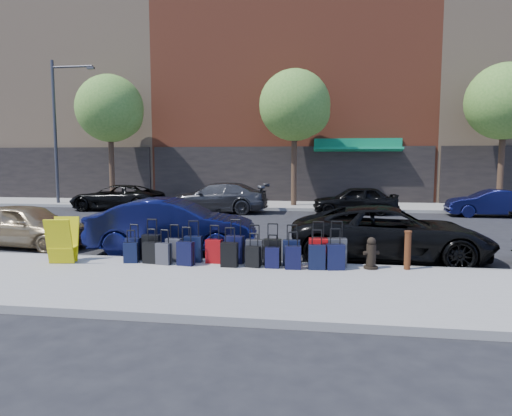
% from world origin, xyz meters
% --- Properties ---
extents(ground, '(120.00, 120.00, 0.00)m').
position_xyz_m(ground, '(0.00, 0.00, 0.00)').
color(ground, black).
rests_on(ground, ground).
extents(sidewalk_near, '(60.00, 4.00, 0.15)m').
position_xyz_m(sidewalk_near, '(0.00, -6.50, 0.07)').
color(sidewalk_near, gray).
rests_on(sidewalk_near, ground).
extents(sidewalk_far, '(60.00, 4.00, 0.15)m').
position_xyz_m(sidewalk_far, '(0.00, 10.00, 0.07)').
color(sidewalk_far, gray).
rests_on(sidewalk_far, ground).
extents(curb_near, '(60.00, 0.08, 0.15)m').
position_xyz_m(curb_near, '(0.00, -4.48, 0.07)').
color(curb_near, gray).
rests_on(curb_near, ground).
extents(curb_far, '(60.00, 0.08, 0.15)m').
position_xyz_m(curb_far, '(0.00, 7.98, 0.07)').
color(curb_far, gray).
rests_on(curb_far, ground).
extents(building_left, '(15.00, 12.12, 16.00)m').
position_xyz_m(building_left, '(-16.00, 17.98, 7.98)').
color(building_left, '#977B5C').
rests_on(building_left, ground).
extents(building_center, '(17.00, 12.85, 20.00)m').
position_xyz_m(building_center, '(0.00, 17.99, 9.98)').
color(building_center, brown).
rests_on(building_center, ground).
extents(tree_left, '(3.80, 3.80, 7.27)m').
position_xyz_m(tree_left, '(-9.86, 9.50, 5.41)').
color(tree_left, black).
rests_on(tree_left, sidewalk_far).
extents(tree_center, '(3.80, 3.80, 7.27)m').
position_xyz_m(tree_center, '(0.64, 9.50, 5.41)').
color(tree_center, black).
rests_on(tree_center, sidewalk_far).
extents(tree_right, '(3.80, 3.80, 7.27)m').
position_xyz_m(tree_right, '(11.14, 9.50, 5.41)').
color(tree_right, black).
rests_on(tree_right, sidewalk_far).
extents(streetlight, '(2.59, 0.18, 8.00)m').
position_xyz_m(streetlight, '(-12.80, 8.80, 4.66)').
color(streetlight, '#333338').
rests_on(streetlight, sidewalk_far).
extents(suitcase_front_0, '(0.38, 0.23, 0.89)m').
position_xyz_m(suitcase_front_0, '(-2.49, -4.79, 0.43)').
color(suitcase_front_0, black).
rests_on(suitcase_front_0, sidewalk_near).
extents(suitcase_front_1, '(0.43, 0.24, 1.02)m').
position_xyz_m(suitcase_front_1, '(-2.03, -4.76, 0.47)').
color(suitcase_front_1, black).
rests_on(suitcase_front_1, sidewalk_near).
extents(suitcase_front_2, '(0.38, 0.23, 0.90)m').
position_xyz_m(suitcase_front_2, '(-1.45, -4.78, 0.43)').
color(suitcase_front_2, '#3F3E44').
rests_on(suitcase_front_2, sidewalk_near).
extents(suitcase_front_3, '(0.43, 0.26, 1.00)m').
position_xyz_m(suitcase_front_3, '(-0.96, -4.78, 0.46)').
color(suitcase_front_3, black).
rests_on(suitcase_front_3, sidewalk_near).
extents(suitcase_front_4, '(0.39, 0.23, 0.91)m').
position_xyz_m(suitcase_front_4, '(-0.44, -4.83, 0.44)').
color(suitcase_front_4, maroon).
rests_on(suitcase_front_4, sidewalk_near).
extents(suitcase_front_5, '(0.47, 0.31, 1.05)m').
position_xyz_m(suitcase_front_5, '(0.06, -4.75, 0.48)').
color(suitcase_front_5, black).
rests_on(suitcase_front_5, sidewalk_near).
extents(suitcase_front_6, '(0.40, 0.23, 0.94)m').
position_xyz_m(suitcase_front_6, '(0.54, -4.79, 0.44)').
color(suitcase_front_6, '#333337').
rests_on(suitcase_front_6, sidewalk_near).
extents(suitcase_front_7, '(0.41, 0.23, 0.98)m').
position_xyz_m(suitcase_front_7, '(0.97, -4.81, 0.46)').
color(suitcase_front_7, black).
rests_on(suitcase_front_7, sidewalk_near).
extents(suitcase_front_8, '(0.40, 0.22, 0.96)m').
position_xyz_m(suitcase_front_8, '(1.42, -4.78, 0.45)').
color(suitcase_front_8, black).
rests_on(suitcase_front_8, sidewalk_near).
extents(suitcase_front_9, '(0.45, 0.26, 1.05)m').
position_xyz_m(suitcase_front_9, '(2.04, -4.80, 0.48)').
color(suitcase_front_9, '#B50B0D').
rests_on(suitcase_front_9, sidewalk_near).
extents(suitcase_front_10, '(0.46, 0.28, 1.06)m').
position_xyz_m(suitcase_front_10, '(2.47, -4.76, 0.48)').
color(suitcase_front_10, '#333337').
rests_on(suitcase_front_10, sidewalk_near).
extents(suitcase_back_0, '(0.36, 0.25, 0.79)m').
position_xyz_m(suitcase_back_0, '(-2.42, -5.10, 0.40)').
color(suitcase_back_0, black).
rests_on(suitcase_back_0, sidewalk_near).
extents(suitcase_back_1, '(0.37, 0.24, 0.83)m').
position_xyz_m(suitcase_back_1, '(-1.93, -5.08, 0.41)').
color(suitcase_back_1, black).
rests_on(suitcase_back_1, sidewalk_near).
extents(suitcase_back_2, '(0.38, 0.26, 0.83)m').
position_xyz_m(suitcase_back_2, '(-1.58, -5.15, 0.41)').
color(suitcase_back_2, '#36353A').
rests_on(suitcase_back_2, sidewalk_near).
extents(suitcase_back_3, '(0.41, 0.27, 0.90)m').
position_xyz_m(suitcase_back_3, '(-1.04, -5.16, 0.43)').
color(suitcase_back_3, black).
rests_on(suitcase_back_3, sidewalk_near).
extents(suitcase_back_5, '(0.39, 0.23, 0.91)m').
position_xyz_m(suitcase_back_5, '(0.01, -5.15, 0.44)').
color(suitcase_back_5, black).
rests_on(suitcase_back_5, sidewalk_near).
extents(suitcase_back_6, '(0.36, 0.24, 0.79)m').
position_xyz_m(suitcase_back_6, '(0.56, -5.11, 0.40)').
color(suitcase_back_6, black).
rests_on(suitcase_back_6, sidewalk_near).
extents(suitcase_back_7, '(0.32, 0.19, 0.77)m').
position_xyz_m(suitcase_back_7, '(1.01, -5.13, 0.39)').
color(suitcase_back_7, black).
rests_on(suitcase_back_7, sidewalk_near).
extents(suitcase_back_8, '(0.37, 0.23, 0.85)m').
position_xyz_m(suitcase_back_8, '(1.48, -5.16, 0.42)').
color(suitcase_back_8, black).
rests_on(suitcase_back_8, sidewalk_near).
extents(suitcase_back_9, '(0.39, 0.25, 0.90)m').
position_xyz_m(suitcase_back_9, '(2.02, -5.10, 0.43)').
color(suitcase_back_9, black).
rests_on(suitcase_back_9, sidewalk_near).
extents(suitcase_back_10, '(0.43, 0.29, 0.93)m').
position_xyz_m(suitcase_back_10, '(2.43, -5.07, 0.44)').
color(suitcase_back_10, black).
rests_on(suitcase_back_10, sidewalk_near).
extents(fire_hydrant, '(0.37, 0.33, 0.72)m').
position_xyz_m(fire_hydrant, '(3.24, -4.85, 0.48)').
color(fire_hydrant, black).
rests_on(fire_hydrant, sidewalk_near).
extents(bollard, '(0.16, 0.16, 0.88)m').
position_xyz_m(bollard, '(4.04, -4.81, 0.60)').
color(bollard, '#38190C').
rests_on(bollard, sidewalk_near).
extents(display_rack, '(0.70, 0.75, 1.08)m').
position_xyz_m(display_rack, '(-4.03, -5.36, 0.69)').
color(display_rack, '#D0C60B').
rests_on(display_rack, sidewalk_near).
extents(car_near_0, '(4.07, 2.09, 1.33)m').
position_xyz_m(car_near_0, '(-6.66, -2.98, 0.66)').
color(car_near_0, '#9B855F').
rests_on(car_near_0, ground).
extents(car_near_1, '(4.78, 2.09, 1.53)m').
position_xyz_m(car_near_1, '(-2.03, -3.12, 0.76)').
color(car_near_1, '#0D1039').
rests_on(car_near_1, ground).
extents(car_near_2, '(5.19, 2.54, 1.42)m').
position_xyz_m(car_near_2, '(3.88, -3.17, 0.71)').
color(car_near_2, black).
rests_on(car_near_2, ground).
extents(car_far_0, '(4.86, 2.38, 1.33)m').
position_xyz_m(car_far_0, '(-8.53, 6.92, 0.66)').
color(car_far_0, black).
rests_on(car_far_0, ground).
extents(car_far_1, '(5.14, 2.12, 1.49)m').
position_xyz_m(car_far_1, '(-3.15, 6.71, 0.74)').
color(car_far_1, '#343437').
rests_on(car_far_1, ground).
extents(car_far_2, '(4.10, 1.82, 1.37)m').
position_xyz_m(car_far_2, '(3.62, 7.02, 0.69)').
color(car_far_2, black).
rests_on(car_far_2, ground).
extents(car_far_3, '(3.85, 1.44, 1.26)m').
position_xyz_m(car_far_3, '(9.71, 6.90, 0.63)').
color(car_far_3, '#0C0F36').
rests_on(car_far_3, ground).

